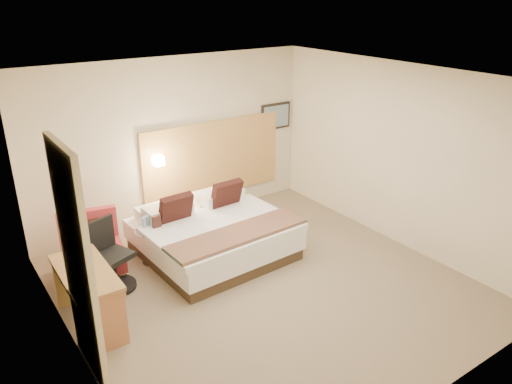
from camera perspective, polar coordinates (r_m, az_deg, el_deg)
floor at (r=6.72m, az=0.99°, el=-10.66°), size 4.80×5.00×0.02m
ceiling at (r=5.71m, az=1.17°, el=12.88°), size 4.80×5.00×0.02m
wall_back at (r=8.14m, az=-9.38°, el=5.64°), size 4.80×0.02×2.70m
wall_front at (r=4.52m, az=20.33°, el=-9.78°), size 4.80×0.02×2.70m
wall_left at (r=5.18m, az=-21.19°, el=-5.63°), size 0.02×5.00×2.70m
wall_right at (r=7.67m, az=15.87°, el=4.03°), size 0.02×5.00×2.70m
headboard_panel at (r=8.53m, az=-4.87°, el=3.82°), size 2.60×0.04×1.30m
art_frame at (r=9.09m, az=2.26°, el=8.65°), size 0.62×0.03×0.47m
art_canvas at (r=9.07m, az=2.34°, el=8.63°), size 0.54×0.01×0.39m
lamp_arm at (r=7.98m, az=-11.27°, el=3.66°), size 0.02×0.12×0.02m
lamp_shade at (r=7.93m, az=-11.09°, el=3.55°), size 0.15×0.15×0.15m
curtain at (r=5.03m, az=-19.69°, el=-7.94°), size 0.06×0.90×2.42m
bottle_a at (r=7.09m, az=-12.66°, el=-3.55°), size 0.06×0.06×0.19m
bottle_b at (r=7.14m, az=-12.32°, el=-3.35°), size 0.06×0.06×0.19m
menu_folder at (r=7.06m, az=-11.27°, el=-3.48°), size 0.12×0.05×0.21m
bed at (r=7.33m, az=-4.99°, el=-4.79°), size 2.06×2.01×0.97m
lounge_chair at (r=7.21m, az=-18.22°, el=-6.27°), size 0.91×0.83×0.83m
side_table at (r=7.22m, az=-11.77°, el=-5.86°), size 0.48×0.48×0.52m
desk at (r=6.02m, az=-18.60°, el=-9.71°), size 0.55×1.17×0.73m
desk_chair at (r=6.74m, az=-16.27°, el=-7.60°), size 0.68×0.68×0.93m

